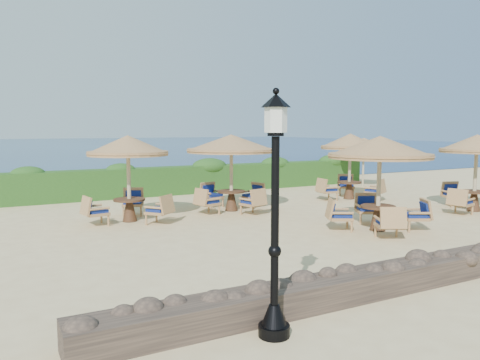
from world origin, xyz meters
TOP-DOWN VIEW (x-y plane):
  - ground at (0.00, 0.00)m, footprint 120.00×120.00m
  - sea at (0.00, 70.00)m, footprint 160.00×160.00m
  - hedge at (0.00, 7.20)m, footprint 18.00×0.90m
  - stone_wall at (0.00, -6.20)m, footprint 15.00×0.65m
  - lamp_post at (-4.80, -6.80)m, footprint 0.44×0.44m
  - extra_parasol at (7.80, 5.20)m, footprint 2.30×2.30m
  - cafe_set_0 at (1.34, -2.45)m, footprint 2.88×2.88m
  - cafe_set_1 at (6.54, -1.69)m, footprint 2.67×2.69m
  - cafe_set_2 at (-4.48, 2.10)m, footprint 2.68×2.74m
  - cafe_set_3 at (-0.86, 2.32)m, footprint 3.10×3.10m
  - cafe_set_4 at (4.63, 2.55)m, footprint 2.61×2.77m

SIDE VIEW (x-z plane):
  - ground at x=0.00m, z-range 0.00..0.00m
  - sea at x=0.00m, z-range 0.00..0.00m
  - stone_wall at x=0.00m, z-range 0.00..0.44m
  - hedge at x=0.00m, z-range 0.00..1.20m
  - lamp_post at x=-4.80m, z-range -0.10..3.21m
  - cafe_set_4 at x=4.63m, z-range 0.47..3.13m
  - cafe_set_1 at x=6.54m, z-range 0.49..3.15m
  - cafe_set_2 at x=-4.48m, z-range 0.50..3.15m
  - cafe_set_0 at x=1.34m, z-range 0.52..3.17m
  - cafe_set_3 at x=-0.86m, z-range 0.57..3.22m
  - extra_parasol at x=7.80m, z-range 0.97..3.37m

